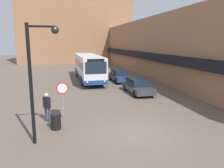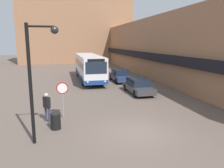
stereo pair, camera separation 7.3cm
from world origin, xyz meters
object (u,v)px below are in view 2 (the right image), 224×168
Objects in this scene: city_bus at (89,66)px; parked_car_front at (138,86)px; street_lamp at (37,70)px; trash_bin at (56,121)px; parked_car_middle at (120,75)px; stop_sign at (62,92)px; pedestrian at (47,105)px.

parked_car_front is (3.65, -8.50, -1.05)m from city_bus.
trash_bin is (0.68, 1.56, -3.08)m from street_lamp.
stop_sign reaches higher than parked_car_middle.
pedestrian is (-8.08, -6.07, 0.37)m from parked_car_front.
trash_bin is at bearing -16.68° from pedestrian.
parked_car_middle is 14.15m from stop_sign.
city_bus is 18.13m from street_lamp.
trash_bin is at bearing -103.65° from stop_sign.
parked_car_front reaches higher than trash_bin.
street_lamp is at bearing -132.62° from parked_car_front.
parked_car_front is 10.57m from trash_bin.
street_lamp is at bearing -108.35° from stop_sign.
city_bus is 14.48m from stop_sign.
stop_sign is (-3.46, -14.06, -0.07)m from city_bus.
pedestrian is (0.16, 2.88, -2.47)m from street_lamp.
parked_car_middle reaches higher than parked_car_front.
city_bus is 2.57× the size of parked_car_middle.
parked_car_middle is at bearing 59.76° from stop_sign.
parked_car_front is at bearing -90.00° from parked_car_middle.
pedestrian is (-8.08, -12.70, 0.33)m from parked_car_middle.
parked_car_front is 2.04× the size of stop_sign.
trash_bin is (-7.55, -7.39, -0.24)m from parked_car_front.
stop_sign is 1.29× the size of pedestrian.
city_bus is 9.31m from parked_car_front.
city_bus is 16.41m from trash_bin.
stop_sign reaches higher than trash_bin.
city_bus is 2.60× the size of parked_car_front.
stop_sign is 4.03m from street_lamp.
stop_sign is 2.24m from trash_bin.
city_bus is 13.07× the size of trash_bin.
trash_bin is (-3.90, -15.89, -1.29)m from city_bus.
city_bus reaches higher than parked_car_front.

